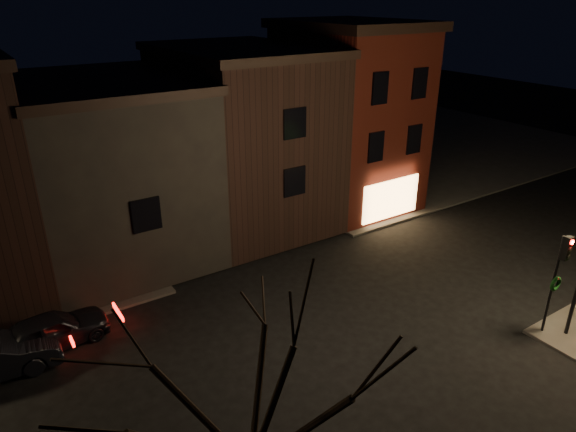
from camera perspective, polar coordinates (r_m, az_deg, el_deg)
name	(u,v)px	position (r m, az deg, el deg)	size (l,w,h in m)	color
ground	(339,312)	(21.41, 5.64, -10.54)	(120.00, 120.00, 0.00)	black
sidewalk_far_right	(373,136)	(47.52, 9.46, 8.72)	(30.00, 30.00, 0.12)	#2D2B28
corner_building	(348,115)	(30.87, 6.66, 11.12)	(6.50, 8.50, 10.50)	#51160E
row_building_a	(242,136)	(28.25, -5.08, 8.84)	(7.30, 10.30, 9.40)	black
row_building_b	(109,168)	(25.89, -19.29, 5.07)	(7.80, 10.30, 8.40)	black
traffic_signal	(559,270)	(20.97, 27.93, -5.31)	(0.58, 0.38, 4.05)	black
bare_tree_left	(247,381)	(9.88, -4.54, -17.83)	(5.60, 5.60, 7.50)	black
parked_car_a	(51,331)	(20.94, -24.80, -11.49)	(1.63, 4.04, 1.38)	black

